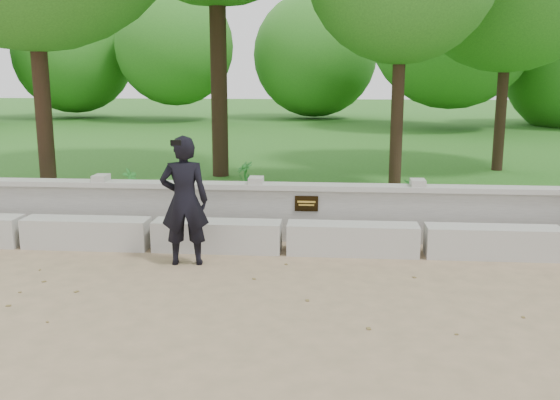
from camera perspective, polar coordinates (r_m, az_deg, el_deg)
The scene contains 9 objects.
ground at distance 7.46m, azimuth -0.79°, elevation -8.93°, with size 80.00×80.00×0.00m, color tan.
lawn at distance 21.10m, azimuth 2.99°, elevation 4.94°, with size 40.00×22.00×0.25m, color #255918.
concrete_bench at distance 9.19m, azimuth 0.38°, elevation -3.43°, with size 11.90×0.45×0.45m.
parapet_wall at distance 9.81m, azimuth 0.71°, elevation -1.02°, with size 12.50×0.35×0.90m.
man_main at distance 8.59m, azimuth -8.73°, elevation -0.07°, with size 0.71×0.64×1.79m.
shrub_a at distance 11.79m, azimuth -13.48°, elevation 1.33°, with size 0.33×0.22×0.63m, color #267127.
shrub_b at distance 10.50m, azimuth -0.18°, elevation 0.19°, with size 0.31×0.25×0.55m, color #267127.
shrub_c at distance 10.55m, azimuth 12.74°, elevation 0.16°, with size 0.57×0.49×0.63m, color #267127.
shrub_d at distance 11.98m, azimuth -3.23°, elevation 1.92°, with size 0.38×0.34×0.68m, color #267127.
Camera 1 is at (0.70, -6.94, 2.64)m, focal length 40.00 mm.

